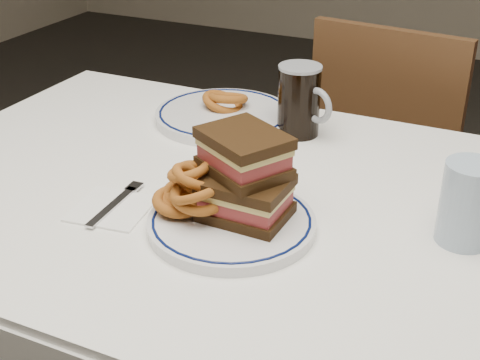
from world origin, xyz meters
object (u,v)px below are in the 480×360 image
at_px(main_plate, 232,223).
at_px(beer_mug, 300,100).
at_px(far_plate, 224,115).
at_px(reuben_sandwich, 245,175).
at_px(chair_far, 392,160).

height_order(main_plate, beer_mug, beer_mug).
relative_size(main_plate, beer_mug, 1.82).
distance_m(main_plate, far_plate, 0.44).
distance_m(reuben_sandwich, far_plate, 0.43).
relative_size(main_plate, far_plate, 0.90).
xyz_separation_m(main_plate, beer_mug, (-0.04, 0.39, 0.06)).
height_order(reuben_sandwich, far_plate, reuben_sandwich).
distance_m(chair_far, reuben_sandwich, 0.96).
distance_m(chair_far, main_plate, 0.96).
bearing_deg(reuben_sandwich, chair_far, 86.97).
distance_m(chair_far, beer_mug, 0.64).
relative_size(main_plate, reuben_sandwich, 1.61).
height_order(reuben_sandwich, beer_mug, reuben_sandwich).
bearing_deg(beer_mug, chair_far, 79.91).
xyz_separation_m(beer_mug, far_plate, (-0.17, 0.00, -0.06)).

